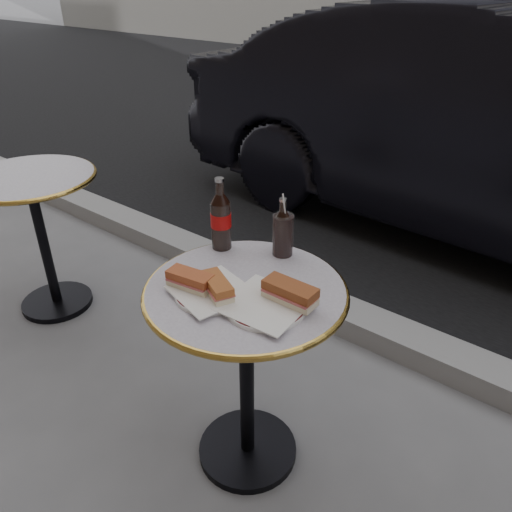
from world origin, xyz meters
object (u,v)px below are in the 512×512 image
Objects in this scene: parked_car at (511,128)px; plate_left at (211,293)px; plate_right at (266,306)px; cola_bottle_right at (282,227)px; cola_bottle_left at (221,214)px; bistro_table at (247,378)px; cola_glass at (283,235)px.

plate_left is at bearing 178.46° from parked_car.
cola_bottle_right reaches higher than plate_right.
cola_bottle_left is 0.06× the size of parked_car.
cola_bottle_left is at bearing 147.20° from bistro_table.
plate_right is (0.17, 0.05, 0.00)m from plate_left.
bistro_table is 0.52m from cola_bottle_right.
cola_glass reaches higher than plate_left.
parked_car is (0.19, 2.52, -0.03)m from plate_left.
cola_bottle_right is (0.02, 0.32, 0.10)m from plate_left.
cola_bottle_right is (-0.04, 0.23, 0.47)m from bistro_table.
bistro_table is at bearing 58.40° from plate_left.
bistro_table is 5.06× the size of cola_glass.
bistro_table is 3.40× the size of plate_left.
plate_left is 0.33m from cola_glass.
plate_left reaches higher than bistro_table.
bistro_table is at bearing -32.80° from cola_bottle_left.
cola_bottle_left reaches higher than bistro_table.
cola_glass is at bearing 86.22° from plate_left.
plate_right is at bearing -62.43° from cola_bottle_right.
parked_car reaches higher than plate_right.
plate_right is at bearing 15.74° from plate_left.
cola_glass is at bearing 65.04° from cola_bottle_right.
cola_glass reaches higher than plate_right.
plate_left and plate_right have the same top height.
parked_car reaches higher than cola_bottle_left.
cola_glass is 2.20m from parked_car.
plate_right is 0.32m from cola_glass.
bistro_table is at bearing -81.31° from cola_bottle_right.
plate_left is (-0.06, -0.09, 0.37)m from bistro_table.
plate_left is 0.05× the size of parked_car.
cola_bottle_right is at bearing -114.96° from cola_glass.
cola_bottle_left is (-0.17, 0.24, 0.12)m from plate_left.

